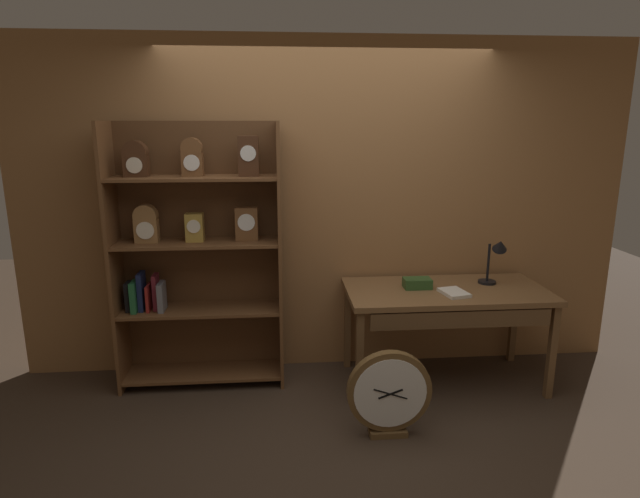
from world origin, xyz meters
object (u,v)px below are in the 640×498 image
object	(u,v)px
desk_lamp	(496,256)
toolbox_small	(417,283)
bookshelf	(195,252)
open_repair_manual	(454,293)
round_clock_large	(389,393)
workbench	(447,300)

from	to	relation	value
desk_lamp	toolbox_small	size ratio (longest dim) A/B	1.86
toolbox_small	bookshelf	bearing A→B (deg)	175.17
bookshelf	open_repair_manual	size ratio (longest dim) A/B	8.98
bookshelf	desk_lamp	bearing A→B (deg)	-2.51
bookshelf	open_repair_manual	distance (m)	1.92
toolbox_small	round_clock_large	xyz separation A→B (m)	(-0.35, -0.73, -0.49)
desk_lamp	round_clock_large	xyz separation A→B (m)	(-0.97, -0.77, -0.68)
workbench	round_clock_large	world-z (taller)	workbench
bookshelf	round_clock_large	world-z (taller)	bookshelf
workbench	open_repair_manual	size ratio (longest dim) A/B	6.81
bookshelf	toolbox_small	world-z (taller)	bookshelf
toolbox_small	open_repair_manual	size ratio (longest dim) A/B	0.93
toolbox_small	open_repair_manual	world-z (taller)	toolbox_small
workbench	toolbox_small	size ratio (longest dim) A/B	7.35
bookshelf	desk_lamp	world-z (taller)	bookshelf
workbench	desk_lamp	world-z (taller)	desk_lamp
workbench	open_repair_manual	xyz separation A→B (m)	(0.01, -0.10, 0.09)
bookshelf	desk_lamp	size ratio (longest dim) A/B	5.22
toolbox_small	open_repair_manual	distance (m)	0.29
bookshelf	round_clock_large	bearing A→B (deg)	-33.77
workbench	toolbox_small	bearing A→B (deg)	162.36
toolbox_small	round_clock_large	size ratio (longest dim) A/B	0.35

